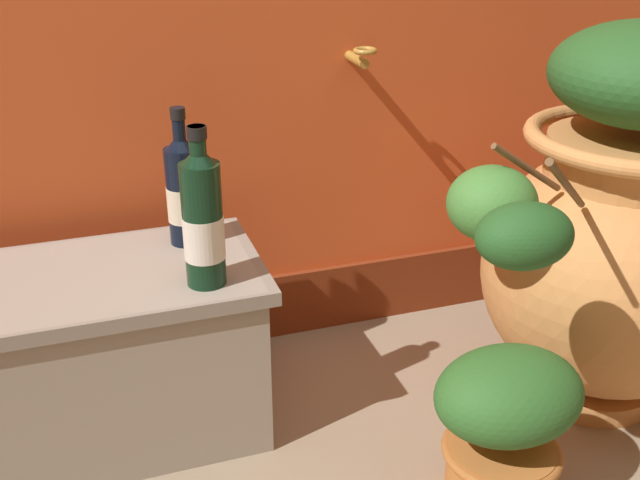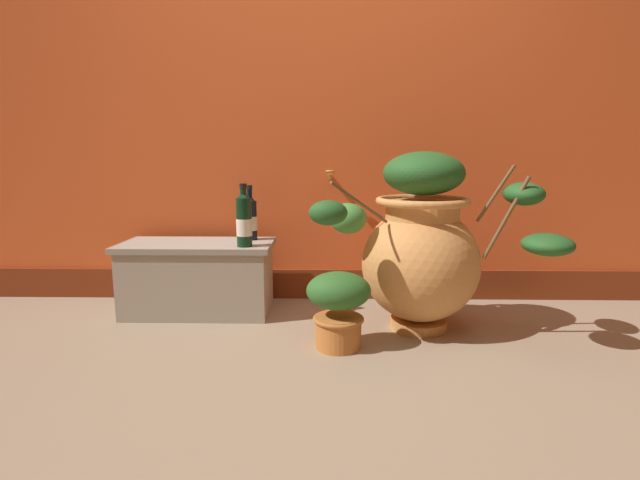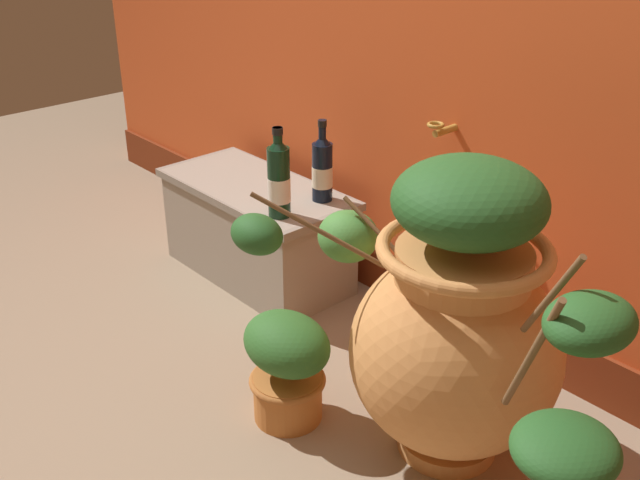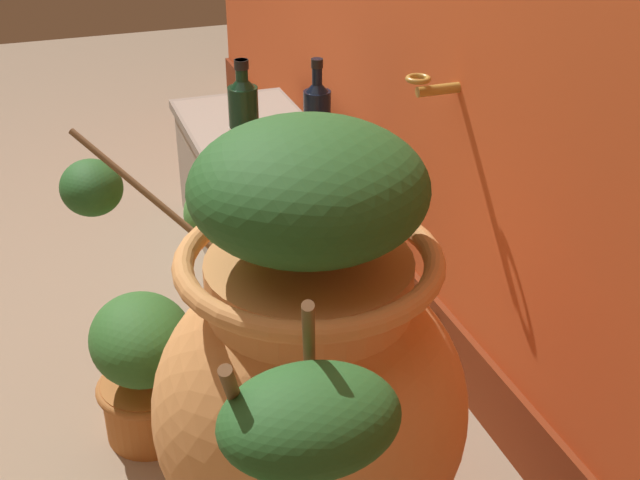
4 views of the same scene
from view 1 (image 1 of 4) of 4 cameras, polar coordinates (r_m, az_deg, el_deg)
The scene contains 5 objects.
terracotta_urn at distance 1.81m, azimuth 21.34°, elevation 0.17°, with size 1.13×0.68×0.88m.
stone_ledge at distance 1.74m, azimuth -17.81°, elevation -8.10°, with size 0.82×0.39×0.39m.
wine_bottle_left at distance 1.70m, azimuth -10.00°, elevation 3.74°, with size 0.08×0.08×0.31m.
wine_bottle_middle at distance 1.51m, azimuth -8.63°, elevation 1.67°, with size 0.08×0.08×0.32m.
potted_shrub at distance 1.54m, azimuth 13.43°, elevation -13.19°, with size 0.29×0.23×0.35m.
Camera 1 is at (-0.62, -0.65, 1.13)m, focal length 43.53 mm.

